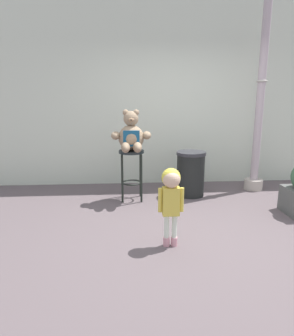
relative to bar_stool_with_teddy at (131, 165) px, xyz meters
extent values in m
plane|color=#5A4E51|center=(0.77, -1.23, -0.56)|extent=(24.00, 24.00, 0.00)
cube|color=beige|center=(0.77, 1.07, 1.05)|extent=(6.61, 0.30, 3.22)
cylinder|color=#21292B|center=(0.00, 0.00, 0.21)|extent=(0.38, 0.38, 0.04)
cylinder|color=black|center=(-0.14, -0.14, -0.18)|extent=(0.03, 0.03, 0.74)
cylinder|color=black|center=(0.14, -0.14, -0.18)|extent=(0.03, 0.03, 0.74)
cylinder|color=black|center=(-0.14, 0.14, -0.18)|extent=(0.03, 0.03, 0.74)
cylinder|color=black|center=(0.14, 0.14, -0.18)|extent=(0.03, 0.03, 0.74)
torus|color=black|center=(0.00, 0.00, -0.28)|extent=(0.31, 0.31, 0.02)
sphere|color=#967D61|center=(0.00, 0.00, 0.42)|extent=(0.38, 0.38, 0.38)
cube|color=navy|center=(0.00, -0.16, 0.43)|extent=(0.24, 0.03, 0.23)
sphere|color=#967D61|center=(0.00, 0.00, 0.71)|extent=(0.22, 0.22, 0.22)
ellipsoid|color=#967555|center=(0.00, -0.10, 0.69)|extent=(0.09, 0.07, 0.07)
sphere|color=black|center=(0.00, -0.12, 0.70)|extent=(0.03, 0.03, 0.03)
sphere|color=#967D61|center=(-0.08, 0.00, 0.80)|extent=(0.09, 0.09, 0.09)
sphere|color=#967D61|center=(0.08, 0.00, 0.80)|extent=(0.09, 0.09, 0.09)
ellipsoid|color=#967D61|center=(-0.23, -0.03, 0.46)|extent=(0.13, 0.22, 0.12)
ellipsoid|color=#967D61|center=(0.23, -0.03, 0.46)|extent=(0.13, 0.22, 0.12)
ellipsoid|color=#967D61|center=(-0.09, -0.18, 0.30)|extent=(0.13, 0.33, 0.15)
ellipsoid|color=#967D61|center=(0.09, -0.18, 0.30)|extent=(0.13, 0.33, 0.15)
cylinder|color=#D3909C|center=(0.34, -1.58, -0.51)|extent=(0.07, 0.07, 0.10)
cylinder|color=silver|center=(0.34, -1.58, -0.33)|extent=(0.05, 0.05, 0.26)
cylinder|color=#D3909C|center=(0.43, -1.58, -0.51)|extent=(0.07, 0.07, 0.10)
cylinder|color=silver|center=(0.43, -1.58, -0.33)|extent=(0.05, 0.05, 0.26)
cube|color=gold|center=(0.38, -1.58, -0.05)|extent=(0.18, 0.10, 0.31)
cylinder|color=gold|center=(0.27, -1.58, -0.03)|extent=(0.04, 0.04, 0.26)
cylinder|color=gold|center=(0.50, -1.58, -0.03)|extent=(0.04, 0.04, 0.26)
sphere|color=#D8B293|center=(0.38, -1.58, 0.20)|extent=(0.19, 0.19, 0.19)
sphere|color=gold|center=(0.38, -1.56, 0.21)|extent=(0.20, 0.20, 0.20)
cylinder|color=black|center=(0.96, 0.15, -0.22)|extent=(0.45, 0.45, 0.67)
cylinder|color=#2D2D33|center=(0.96, 0.15, 0.14)|extent=(0.47, 0.47, 0.05)
cylinder|color=#B2A69A|center=(2.13, 0.39, -0.47)|extent=(0.31, 0.31, 0.18)
cylinder|color=#AF9FA5|center=(2.13, 0.39, 1.12)|extent=(0.13, 0.13, 2.98)
torus|color=#ADA89E|center=(2.13, 0.39, 1.27)|extent=(0.18, 0.18, 0.04)
camera|label=1|loc=(-0.09, -4.67, 1.05)|focal=33.22mm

